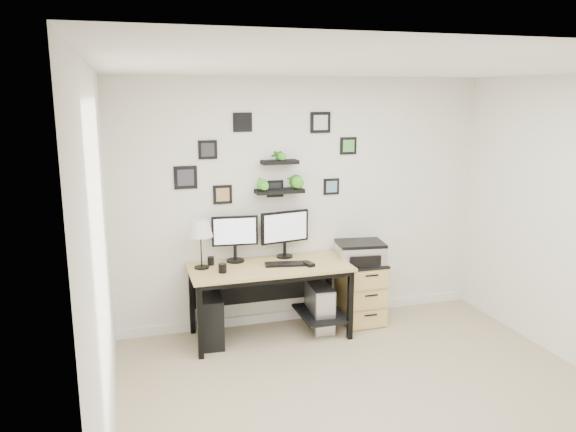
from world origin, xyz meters
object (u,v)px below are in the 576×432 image
object	(u,v)px
pc_tower_grey	(320,307)
printer	(360,252)
monitor_right	(285,230)
monitor_left	(235,235)
mug	(222,268)
file_cabinet	(361,292)
desk	(272,276)
table_lamp	(200,230)
pc_tower_black	(211,319)

from	to	relation	value
pc_tower_grey	printer	world-z (taller)	printer
pc_tower_grey	monitor_right	bearing A→B (deg)	148.12
monitor_left	mug	world-z (taller)	monitor_left
pc_tower_grey	printer	distance (m)	0.72
monitor_right	monitor_left	bearing A→B (deg)	-179.37
monitor_right	file_cabinet	xyz separation A→B (m)	(0.81, -0.14, -0.71)
pc_tower_grey	printer	xyz separation A→B (m)	(0.47, 0.05, 0.54)
monitor_right	mug	bearing A→B (deg)	-155.94
desk	mug	bearing A→B (deg)	-167.35
mug	file_cabinet	bearing A→B (deg)	6.57
monitor_right	desk	bearing A→B (deg)	-133.50
monitor_right	printer	xyz separation A→B (m)	(0.79, -0.15, -0.26)
monitor_left	table_lamp	distance (m)	0.39
monitor_right	pc_tower_grey	bearing A→B (deg)	-31.88
desk	pc_tower_grey	world-z (taller)	desk
table_lamp	pc_tower_black	xyz separation A→B (m)	(0.06, -0.09, -0.89)
monitor_left	table_lamp	world-z (taller)	table_lamp
pc_tower_black	table_lamp	bearing A→B (deg)	125.05
monitor_right	printer	distance (m)	0.85
pc_tower_grey	file_cabinet	xyz separation A→B (m)	(0.49, 0.06, 0.10)
desk	table_lamp	xyz separation A→B (m)	(-0.70, 0.08, 0.51)
monitor_right	file_cabinet	size ratio (longest dim) A/B	0.79
monitor_left	printer	distance (m)	1.35
desk	pc_tower_grey	xyz separation A→B (m)	(0.51, 0.00, -0.39)
monitor_left	table_lamp	bearing A→B (deg)	-162.30
mug	pc_tower_black	xyz separation A→B (m)	(-0.11, 0.11, -0.55)
table_lamp	printer	world-z (taller)	table_lamp
mug	file_cabinet	size ratio (longest dim) A/B	0.13
printer	pc_tower_grey	bearing A→B (deg)	-173.59
monitor_right	printer	bearing A→B (deg)	-10.52
desk	file_cabinet	bearing A→B (deg)	3.32
desk	monitor_right	xyz separation A→B (m)	(0.19, 0.20, 0.42)
table_lamp	file_cabinet	size ratio (longest dim) A/B	0.72
monitor_right	printer	world-z (taller)	monitor_right
table_lamp	mug	distance (m)	0.43
file_cabinet	desk	bearing A→B (deg)	-176.68
mug	pc_tower_grey	distance (m)	1.19
pc_tower_grey	file_cabinet	distance (m)	0.50
table_lamp	monitor_right	bearing A→B (deg)	7.73
pc_tower_black	pc_tower_grey	bearing A→B (deg)	4.22
desk	printer	distance (m)	1.00
monitor_right	table_lamp	xyz separation A→B (m)	(-0.89, -0.12, 0.10)
table_lamp	mug	bearing A→B (deg)	-49.41
monitor_right	pc_tower_black	world-z (taller)	monitor_right
desk	file_cabinet	distance (m)	1.05
monitor_right	table_lamp	size ratio (longest dim) A/B	1.09
monitor_left	pc_tower_black	world-z (taller)	monitor_left
desk	pc_tower_black	xyz separation A→B (m)	(-0.64, -0.01, -0.38)
file_cabinet	monitor_left	bearing A→B (deg)	174.10
mug	monitor_left	bearing A→B (deg)	59.04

